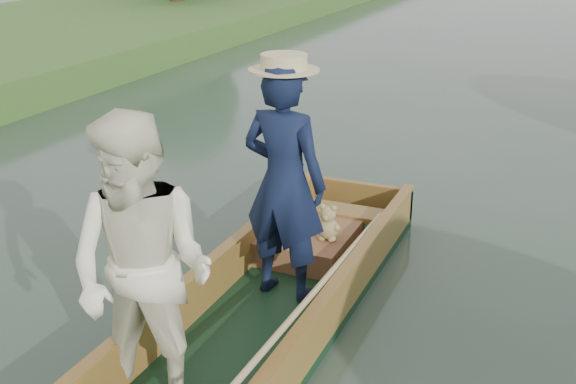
% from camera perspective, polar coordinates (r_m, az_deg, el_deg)
% --- Properties ---
extents(ground, '(120.00, 120.00, 0.00)m').
position_cam_1_polar(ground, '(5.46, -2.50, -11.45)').
color(ground, '#283D30').
rests_on(ground, ground).
extents(punt, '(1.22, 5.00, 1.99)m').
position_cam_1_polar(punt, '(4.94, -4.90, -5.55)').
color(punt, '#13311B').
rests_on(punt, ground).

